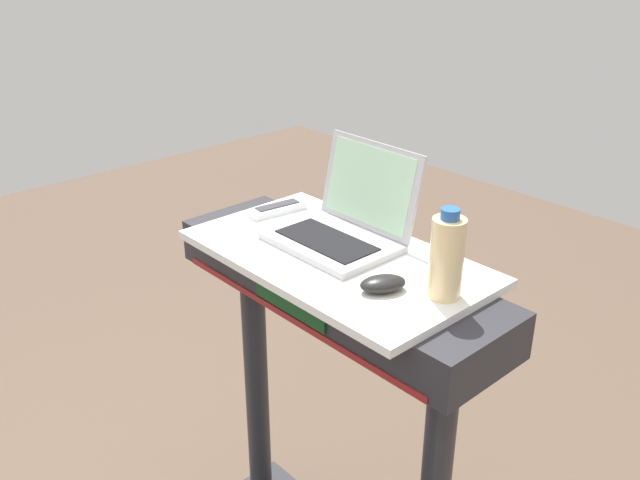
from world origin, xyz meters
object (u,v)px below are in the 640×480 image
Objects in this scene: laptop at (344,223)px; tv_remote at (277,209)px; water_bottle at (447,257)px; computer_mouse at (383,284)px.

laptop reaches higher than tv_remote.
water_bottle is 1.18× the size of tv_remote.
water_bottle reaches higher than computer_mouse.
laptop reaches higher than water_bottle.
water_bottle is (0.10, 0.08, 0.07)m from computer_mouse.
laptop is 3.00× the size of computer_mouse.
laptop is 0.26m from computer_mouse.
computer_mouse is at bearing -29.03° from laptop.
water_bottle is at bearing -2.85° from tv_remote.
tv_remote is (-0.25, -0.01, -0.04)m from laptop.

